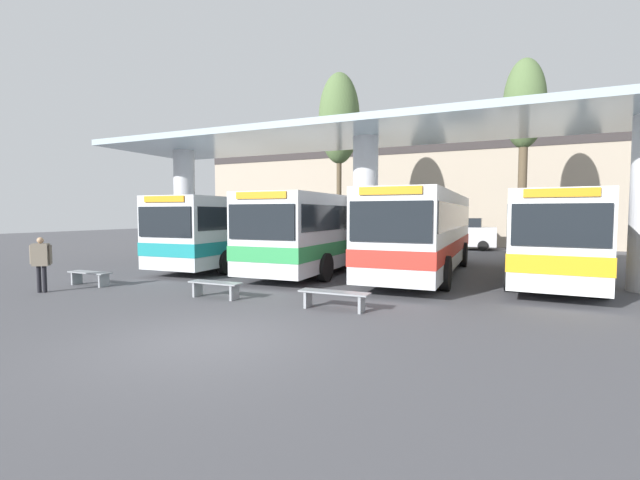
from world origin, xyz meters
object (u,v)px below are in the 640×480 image
at_px(waiting_bench_near_pillar, 90,275).
at_px(parked_car_street, 463,234).
at_px(waiting_bench_far_platform, 334,296).
at_px(waiting_bench_mid_platform, 216,286).
at_px(pedestrian_waiting, 41,259).
at_px(transit_bus_left_bay, 242,228).
at_px(transit_bus_right_bay, 425,229).
at_px(poplar_tree_behind_left, 524,109).
at_px(transit_bus_far_right_bay, 553,233).
at_px(poplar_tree_behind_right, 339,120).
at_px(transit_bus_center_bay, 328,229).

distance_m(waiting_bench_near_pillar, parked_car_street, 22.54).
bearing_deg(waiting_bench_far_platform, waiting_bench_mid_platform, -180.00).
relative_size(waiting_bench_near_pillar, pedestrian_waiting, 0.97).
height_order(transit_bus_left_bay, transit_bus_right_bay, transit_bus_right_bay).
distance_m(waiting_bench_mid_platform, parked_car_street, 20.84).
distance_m(waiting_bench_far_platform, poplar_tree_behind_left, 17.10).
xyz_separation_m(transit_bus_left_bay, waiting_bench_near_pillar, (-1.18, -7.04, -1.36)).
xyz_separation_m(transit_bus_far_right_bay, pedestrian_waiting, (-14.25, -9.07, -0.69)).
relative_size(transit_bus_left_bay, poplar_tree_behind_right, 0.96).
bearing_deg(pedestrian_waiting, transit_bus_far_right_bay, -2.33).
height_order(waiting_bench_far_platform, poplar_tree_behind_right, poplar_tree_behind_right).
distance_m(poplar_tree_behind_left, parked_car_street, 9.32).
height_order(transit_bus_left_bay, waiting_bench_far_platform, transit_bus_left_bay).
distance_m(transit_bus_right_bay, pedestrian_waiting, 13.17).
distance_m(transit_bus_center_bay, transit_bus_right_bay, 4.17).
relative_size(waiting_bench_near_pillar, parked_car_street, 0.38).
bearing_deg(waiting_bench_mid_platform, poplar_tree_behind_left, 61.52).
height_order(transit_bus_far_right_bay, waiting_bench_near_pillar, transit_bus_far_right_bay).
bearing_deg(poplar_tree_behind_right, parked_car_street, 42.23).
relative_size(poplar_tree_behind_left, poplar_tree_behind_right, 0.96).
bearing_deg(waiting_bench_mid_platform, parked_car_street, 77.22).
bearing_deg(transit_bus_left_bay, poplar_tree_behind_right, -107.61).
bearing_deg(poplar_tree_behind_left, pedestrian_waiting, -129.42).
height_order(transit_bus_right_bay, pedestrian_waiting, transit_bus_right_bay).
xyz_separation_m(transit_bus_center_bay, poplar_tree_behind_left, (7.74, 7.39, 5.97)).
height_order(transit_bus_center_bay, poplar_tree_behind_right, poplar_tree_behind_right).
relative_size(transit_bus_right_bay, parked_car_street, 2.68).
bearing_deg(transit_bus_far_right_bay, poplar_tree_behind_right, -29.00).
xyz_separation_m(transit_bus_left_bay, poplar_tree_behind_right, (1.98, 7.31, 6.26)).
distance_m(transit_bus_center_bay, parked_car_street, 13.63).
relative_size(transit_bus_center_bay, waiting_bench_far_platform, 6.38).
bearing_deg(transit_bus_right_bay, transit_bus_far_right_bay, -177.38).
distance_m(transit_bus_far_right_bay, waiting_bench_mid_platform, 11.81).
bearing_deg(pedestrian_waiting, waiting_bench_near_pillar, 47.23).
xyz_separation_m(transit_bus_left_bay, waiting_bench_mid_platform, (3.94, -7.04, -1.36)).
distance_m(transit_bus_center_bay, transit_bus_far_right_bay, 8.63).
bearing_deg(transit_bus_center_bay, pedestrian_waiting, 56.18).
distance_m(pedestrian_waiting, poplar_tree_behind_right, 17.59).
height_order(waiting_bench_mid_platform, pedestrian_waiting, pedestrian_waiting).
distance_m(transit_bus_left_bay, waiting_bench_near_pillar, 7.27).
distance_m(transit_bus_right_bay, poplar_tree_behind_right, 11.35).
height_order(transit_bus_left_bay, transit_bus_center_bay, transit_bus_center_bay).
distance_m(waiting_bench_near_pillar, waiting_bench_far_platform, 8.74).
bearing_deg(waiting_bench_mid_platform, poplar_tree_behind_right, 97.77).
height_order(poplar_tree_behind_right, parked_car_street, poplar_tree_behind_right).
relative_size(transit_bus_center_bay, waiting_bench_near_pillar, 7.09).
xyz_separation_m(transit_bus_right_bay, waiting_bench_mid_platform, (-4.45, -7.33, -1.43)).
distance_m(transit_bus_left_bay, poplar_tree_behind_left, 15.47).
relative_size(transit_bus_left_bay, parked_car_street, 2.42).
distance_m(pedestrian_waiting, parked_car_street, 23.93).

